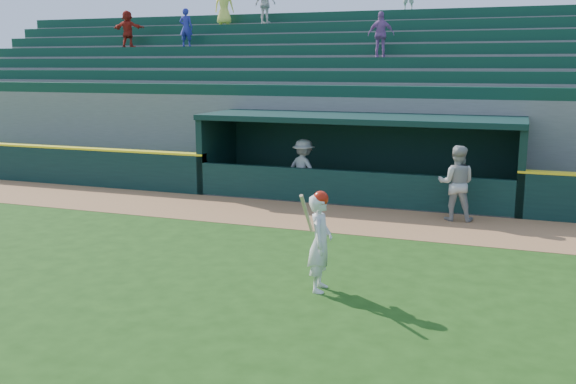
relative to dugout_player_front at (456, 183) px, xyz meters
The scene contains 9 objects.
ground 6.57m from the dugout_player_front, 118.08° to the right, with size 120.00×120.00×0.00m, color #1C4110.
warning_track 3.31m from the dugout_player_front, 164.82° to the right, with size 40.00×3.00×0.01m, color #99663D.
field_wall_left 15.33m from the dugout_player_front, behind, with size 15.50×0.30×1.20m, color black.
wall_stripe_left 15.33m from the dugout_player_front, behind, with size 15.50×0.32×0.06m, color yellow.
dugout_player_front is the anchor object (origin of this frame).
dugout_player_inside 4.69m from the dugout_player_front, 164.40° to the left, with size 1.15×0.66×1.78m, color #9D9D98.
dugout 3.83m from the dugout_player_front, 143.34° to the left, with size 9.40×2.80×2.46m.
stands 7.63m from the dugout_player_front, 113.91° to the left, with size 34.50×6.25×7.56m.
batter_at_plate 6.40m from the dugout_player_front, 105.62° to the right, with size 0.49×0.82×1.80m.
Camera 1 is at (4.47, -10.78, 3.90)m, focal length 40.00 mm.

